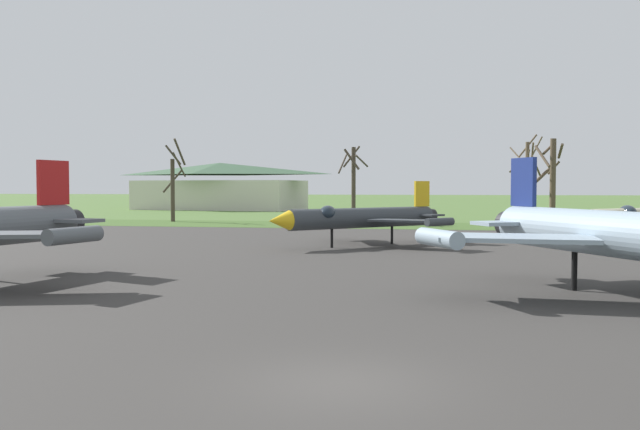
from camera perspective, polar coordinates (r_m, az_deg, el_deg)
The scene contains 11 objects.
ground_plane at distance 13.94m, azimuth 1.71°, elevation -14.04°, with size 600.00×600.00×0.00m, color #4C6B33.
asphalt_apron at distance 31.74m, azimuth 6.85°, elevation -4.70°, with size 72.14×60.74×0.05m, color #383533.
grass_verge_strip at distance 67.94m, azimuth 8.89°, elevation -0.91°, with size 132.14×12.00×0.06m, color #3F5D27.
jet_fighter_front_left at distance 24.70m, azimuth 25.08°, elevation -1.56°, with size 12.14×15.15×5.14m.
jet_fighter_front_right at distance 44.51m, azimuth 3.34°, elevation -0.20°, with size 11.29×11.35×4.30m.
bare_tree_far_left at distance 76.80m, azimuth -12.10°, elevation 2.64°, with size 2.79×2.79×9.13m.
bare_tree_left_of_center at distance 70.60m, azimuth 2.77°, elevation 2.92°, with size 2.98×2.94×8.16m.
bare_tree_center at distance 71.69m, azimuth 16.54°, elevation 2.31°, with size 3.21×3.27×7.64m.
bare_tree_right_of_center at distance 74.58m, azimuth 16.86°, elevation 3.09°, with size 3.27×3.26×9.41m.
bare_tree_far_right at distance 73.18m, azimuth 18.73°, elevation 2.98°, with size 2.95×3.81×8.75m.
visitor_building at distance 117.50m, azimuth -8.34°, elevation 2.34°, with size 30.29×17.73×7.91m.
Camera 1 is at (2.07, -13.21, 3.95)m, focal length 38.40 mm.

